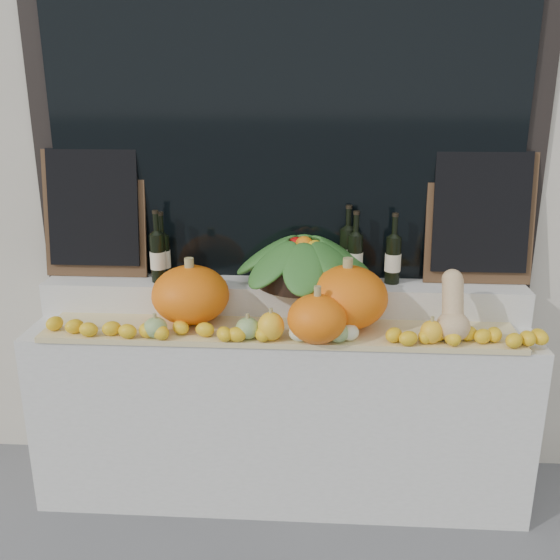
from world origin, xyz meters
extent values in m
cube|color=beige|center=(0.00, 2.25, 2.25)|extent=(7.00, 0.90, 4.50)
cube|color=black|center=(0.00, 1.80, 1.90)|extent=(2.40, 0.04, 2.10)
cube|color=black|center=(0.00, 1.77, 1.90)|extent=(2.20, 0.02, 2.00)
cube|color=silver|center=(0.00, 1.52, 0.44)|extent=(2.30, 0.55, 0.88)
cube|color=silver|center=(0.00, 1.68, 0.96)|extent=(2.30, 0.25, 0.16)
cube|color=tan|center=(0.00, 1.40, 0.89)|extent=(2.10, 0.32, 0.02)
ellipsoid|color=orange|center=(-0.41, 1.47, 1.04)|extent=(0.45, 0.45, 0.26)
ellipsoid|color=orange|center=(0.30, 1.45, 1.05)|extent=(0.39, 0.39, 0.28)
ellipsoid|color=orange|center=(0.17, 1.28, 1.01)|extent=(0.29, 0.29, 0.21)
ellipsoid|color=tan|center=(0.74, 1.32, 0.97)|extent=(0.14, 0.14, 0.13)
cylinder|color=tan|center=(0.74, 1.37, 1.08)|extent=(0.09, 0.14, 0.18)
sphere|color=tan|center=(0.74, 1.41, 1.15)|extent=(0.09, 0.09, 0.09)
ellipsoid|color=#2C691F|center=(0.26, 1.28, 0.95)|extent=(0.10, 0.10, 0.08)
cylinder|color=#998B53|center=(0.26, 1.28, 1.00)|extent=(0.02, 0.02, 0.02)
ellipsoid|color=#2C691F|center=(-0.13, 1.29, 0.95)|extent=(0.10, 0.10, 0.09)
cylinder|color=#998B53|center=(-0.13, 1.29, 1.01)|extent=(0.02, 0.02, 0.02)
ellipsoid|color=#F2F1C1|center=(0.09, 1.28, 0.94)|extent=(0.10, 0.10, 0.08)
cylinder|color=#998B53|center=(0.09, 1.28, 0.99)|extent=(0.02, 0.02, 0.02)
ellipsoid|color=yellow|center=(-0.03, 1.28, 0.97)|extent=(0.11, 0.11, 0.13)
cylinder|color=#998B53|center=(-0.03, 1.28, 1.04)|extent=(0.02, 0.02, 0.02)
ellipsoid|color=#F2F1C1|center=(0.30, 1.30, 0.94)|extent=(0.09, 0.09, 0.07)
cylinder|color=#998B53|center=(0.30, 1.30, 0.99)|extent=(0.02, 0.02, 0.02)
ellipsoid|color=yellow|center=(0.65, 1.29, 0.95)|extent=(0.09, 0.09, 0.10)
cylinder|color=#998B53|center=(0.65, 1.29, 1.02)|extent=(0.02, 0.02, 0.02)
ellipsoid|color=#2C691F|center=(-0.53, 1.28, 0.95)|extent=(0.10, 0.10, 0.09)
cylinder|color=#998B53|center=(-0.53, 1.28, 1.01)|extent=(0.02, 0.02, 0.02)
cylinder|color=black|center=(0.10, 1.66, 1.09)|extent=(0.46, 0.46, 0.11)
cylinder|color=black|center=(-0.59, 1.65, 1.16)|extent=(0.07, 0.07, 0.23)
cylinder|color=black|center=(-0.59, 1.65, 1.32)|extent=(0.03, 0.03, 0.10)
cylinder|color=beige|center=(-0.59, 1.65, 1.15)|extent=(0.08, 0.08, 0.08)
cylinder|color=black|center=(-0.59, 1.65, 1.38)|extent=(0.03, 0.03, 0.02)
cylinder|color=black|center=(-0.59, 1.70, 1.15)|extent=(0.07, 0.07, 0.21)
cylinder|color=black|center=(-0.59, 1.70, 1.30)|extent=(0.03, 0.03, 0.10)
cylinder|color=beige|center=(-0.59, 1.70, 1.14)|extent=(0.08, 0.08, 0.08)
cylinder|color=black|center=(-0.59, 1.70, 1.36)|extent=(0.03, 0.03, 0.02)
cylinder|color=black|center=(0.31, 1.74, 1.16)|extent=(0.08, 0.08, 0.25)
cylinder|color=black|center=(0.31, 1.74, 1.34)|extent=(0.03, 0.03, 0.10)
cylinder|color=beige|center=(0.31, 1.74, 1.15)|extent=(0.08, 0.08, 0.08)
cylinder|color=black|center=(0.31, 1.74, 1.40)|extent=(0.03, 0.03, 0.02)
cylinder|color=black|center=(0.34, 1.69, 1.16)|extent=(0.07, 0.07, 0.23)
cylinder|color=black|center=(0.34, 1.69, 1.32)|extent=(0.03, 0.03, 0.10)
cylinder|color=beige|center=(0.34, 1.69, 1.15)|extent=(0.08, 0.08, 0.08)
cylinder|color=black|center=(0.34, 1.69, 1.38)|extent=(0.03, 0.03, 0.02)
cylinder|color=black|center=(0.52, 1.69, 1.15)|extent=(0.07, 0.07, 0.22)
cylinder|color=black|center=(0.52, 1.69, 1.31)|extent=(0.03, 0.03, 0.10)
cylinder|color=beige|center=(0.52, 1.69, 1.14)|extent=(0.08, 0.08, 0.08)
cylinder|color=black|center=(0.52, 1.69, 1.37)|extent=(0.03, 0.03, 0.02)
cube|color=#4C331E|center=(-0.92, 1.75, 1.35)|extent=(0.50, 0.10, 0.62)
cube|color=black|center=(-0.92, 1.73, 1.38)|extent=(0.44, 0.10, 0.56)
cube|color=#4C331E|center=(0.92, 1.75, 1.35)|extent=(0.50, 0.10, 0.62)
cube|color=black|center=(0.92, 1.73, 1.38)|extent=(0.44, 0.10, 0.56)
camera|label=1|loc=(0.16, -1.17, 1.96)|focal=40.00mm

